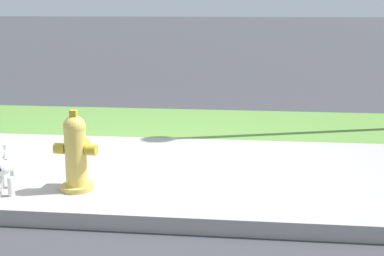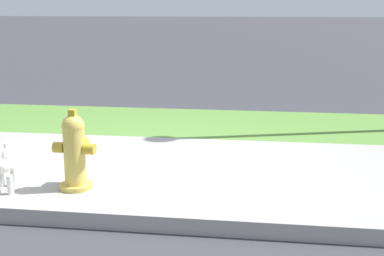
% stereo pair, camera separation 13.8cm
% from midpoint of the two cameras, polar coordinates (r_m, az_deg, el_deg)
% --- Properties ---
extents(ground_plane, '(120.00, 120.00, 0.00)m').
position_cam_midpoint_polar(ground_plane, '(5.03, -4.01, -4.52)').
color(ground_plane, '#38383D').
extents(sidewalk_pavement, '(18.00, 2.43, 0.01)m').
position_cam_midpoint_polar(sidewalk_pavement, '(5.03, -4.02, -4.46)').
color(sidewalk_pavement, '#9E9993').
rests_on(sidewalk_pavement, ground).
extents(grass_verge, '(18.00, 1.76, 0.01)m').
position_cam_midpoint_polar(grass_verge, '(7.02, -0.45, 0.64)').
color(grass_verge, '#568438').
rests_on(grass_verge, ground).
extents(street_curb, '(18.00, 0.16, 0.12)m').
position_cam_midpoint_polar(street_curb, '(3.83, -8.11, -9.44)').
color(street_curb, '#9E9993').
rests_on(street_curb, ground).
extents(fire_hydrant_at_driveway, '(0.36, 0.33, 0.68)m').
position_cam_midpoint_polar(fire_hydrant_at_driveway, '(4.52, -11.55, -2.50)').
color(fire_hydrant_at_driveway, gold).
rests_on(fire_hydrant_at_driveway, ground).
extents(small_white_dog, '(0.28, 0.47, 0.42)m').
position_cam_midpoint_polar(small_white_dog, '(4.60, -18.69, -3.63)').
color(small_white_dog, white).
rests_on(small_white_dog, ground).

